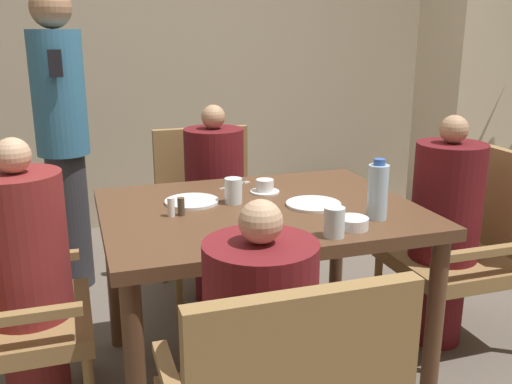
{
  "coord_description": "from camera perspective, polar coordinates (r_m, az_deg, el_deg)",
  "views": [
    {
      "loc": [
        -0.71,
        -2.13,
        1.48
      ],
      "look_at": [
        0.0,
        0.05,
        0.83
      ],
      "focal_mm": 40.0,
      "sensor_mm": 36.0,
      "label": 1
    }
  ],
  "objects": [
    {
      "name": "teacup_with_saucer",
      "position": [
        2.56,
        0.89,
        0.49
      ],
      "size": [
        0.13,
        0.13,
        0.06
      ],
      "color": "white",
      "rests_on": "dining_table"
    },
    {
      "name": "plate_main_left",
      "position": [
        2.42,
        -6.43,
        -0.94
      ],
      "size": [
        0.23,
        0.23,
        0.01
      ],
      "color": "white",
      "rests_on": "dining_table"
    },
    {
      "name": "bowl_small",
      "position": [
        2.12,
        9.61,
        -3.08
      ],
      "size": [
        0.12,
        0.12,
        0.04
      ],
      "color": "white",
      "rests_on": "dining_table"
    },
    {
      "name": "diner_in_near_chair",
      "position": [
        1.71,
        0.44,
        -17.39
      ],
      "size": [
        0.32,
        0.32,
        1.05
      ],
      "color": "maroon",
      "rests_on": "ground_plane"
    },
    {
      "name": "glass_tall_mid",
      "position": [
        2.02,
        7.84,
        -3.01
      ],
      "size": [
        0.07,
        0.07,
        0.11
      ],
      "color": "silver",
      "rests_on": "dining_table"
    },
    {
      "name": "dining_table",
      "position": [
        2.39,
        0.37,
        -3.68
      ],
      "size": [
        1.28,
        0.99,
        0.78
      ],
      "color": "brown",
      "rests_on": "ground_plane"
    },
    {
      "name": "chair_far_side",
      "position": [
        3.29,
        -4.74,
        -1.59
      ],
      "size": [
        0.56,
        0.56,
        0.93
      ],
      "color": "olive",
      "rests_on": "ground_plane"
    },
    {
      "name": "diner_in_right_chair",
      "position": [
        2.84,
        18.32,
        -3.62
      ],
      "size": [
        0.32,
        0.32,
        1.12
      ],
      "color": "#5B1419",
      "rests_on": "ground_plane"
    },
    {
      "name": "salt_shaker",
      "position": [
        2.25,
        -8.48,
        -1.5
      ],
      "size": [
        0.03,
        0.03,
        0.08
      ],
      "color": "white",
      "rests_on": "dining_table"
    },
    {
      "name": "plate_main_right",
      "position": [
        2.38,
        5.76,
        -1.21
      ],
      "size": [
        0.23,
        0.23,
        0.01
      ],
      "color": "white",
      "rests_on": "dining_table"
    },
    {
      "name": "standing_host",
      "position": [
        3.4,
        -18.8,
        5.53
      ],
      "size": [
        0.29,
        0.33,
        1.71
      ],
      "color": "#2D2D33",
      "rests_on": "ground_plane"
    },
    {
      "name": "diner_in_left_chair",
      "position": [
        2.33,
        -21.89,
        -8.24
      ],
      "size": [
        0.32,
        0.32,
        1.12
      ],
      "color": "maroon",
      "rests_on": "ground_plane"
    },
    {
      "name": "pepper_shaker",
      "position": [
        2.26,
        -7.5,
        -1.45
      ],
      "size": [
        0.03,
        0.03,
        0.07
      ],
      "color": "#4C3D2D",
      "rests_on": "dining_table"
    },
    {
      "name": "ground_plane",
      "position": [
        2.69,
        0.34,
        -17.45
      ],
      "size": [
        16.0,
        16.0,
        0.0
      ],
      "primitive_type": "plane",
      "color": "#60564C"
    },
    {
      "name": "chair_right_side",
      "position": [
        2.95,
        20.57,
        -4.7
      ],
      "size": [
        0.56,
        0.56,
        0.93
      ],
      "color": "olive",
      "rests_on": "ground_plane"
    },
    {
      "name": "glass_tall_near",
      "position": [
        2.39,
        -2.28,
        0.12
      ],
      "size": [
        0.07,
        0.07,
        0.11
      ],
      "color": "silver",
      "rests_on": "dining_table"
    },
    {
      "name": "water_bottle",
      "position": [
        2.23,
        12.08,
        0.09
      ],
      "size": [
        0.08,
        0.08,
        0.24
      ],
      "color": "silver",
      "rests_on": "dining_table"
    },
    {
      "name": "fork_beside_plate",
      "position": [
        2.69,
        -1.86,
        0.76
      ],
      "size": [
        0.17,
        0.1,
        0.0
      ],
      "color": "silver",
      "rests_on": "dining_table"
    },
    {
      "name": "wall_back",
      "position": [
        4.45,
        -9.16,
        14.66
      ],
      "size": [
        8.0,
        0.06,
        2.8
      ],
      "color": "tan",
      "rests_on": "ground_plane"
    },
    {
      "name": "pillar_stone",
      "position": [
        4.49,
        20.63,
        13.24
      ],
      "size": [
        0.53,
        0.53,
        2.7
      ],
      "color": "beige",
      "rests_on": "ground_plane"
    },
    {
      "name": "diner_in_far_chair",
      "position": [
        3.13,
        -4.12,
        -1.11
      ],
      "size": [
        0.32,
        0.32,
        1.1
      ],
      "color": "#5B1419",
      "rests_on": "ground_plane"
    }
  ]
}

